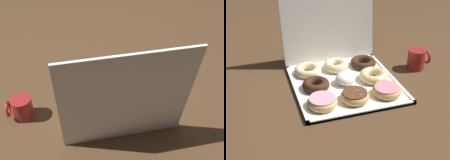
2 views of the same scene
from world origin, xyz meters
The scene contains 13 objects.
ground_plane centered at (0.00, 0.00, 0.00)m, with size 3.00×3.00×0.00m, color #4C331E.
donut_box centered at (0.00, 0.00, 0.01)m, with size 0.42×0.42×0.01m.
box_lid_open centered at (0.00, 0.24, 0.20)m, with size 0.42×0.41×0.01m, color white.
pink_frosted_donut_0 centered at (-0.13, -0.13, 0.03)m, with size 0.11×0.11×0.04m.
sprinkle_donut_1 centered at (-0.01, -0.13, 0.03)m, with size 0.11×0.11×0.04m.
pink_frosted_donut_2 centered at (0.13, -0.13, 0.03)m, with size 0.11×0.11×0.04m.
chocolate_cake_ring_donut_3 centered at (-0.12, 0.00, 0.03)m, with size 0.11×0.11×0.04m.
powdered_filled_donut_4 centered at (0.00, 0.00, 0.03)m, with size 0.08×0.08×0.05m.
cruller_donut_5 centered at (0.12, -0.01, 0.03)m, with size 0.12×0.12×0.04m.
cruller_donut_6 centered at (-0.13, 0.13, 0.03)m, with size 0.12×0.12×0.04m.
cruller_donut_7 centered at (0.00, 0.13, 0.03)m, with size 0.11×0.11×0.04m.
chocolate_cake_ring_donut_8 centered at (0.13, 0.13, 0.03)m, with size 0.12×0.12×0.03m.
coffee_mug centered at (0.35, 0.05, 0.05)m, with size 0.10×0.08×0.09m.
Camera 1 is at (0.17, 0.85, 0.86)m, focal length 46.45 mm.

